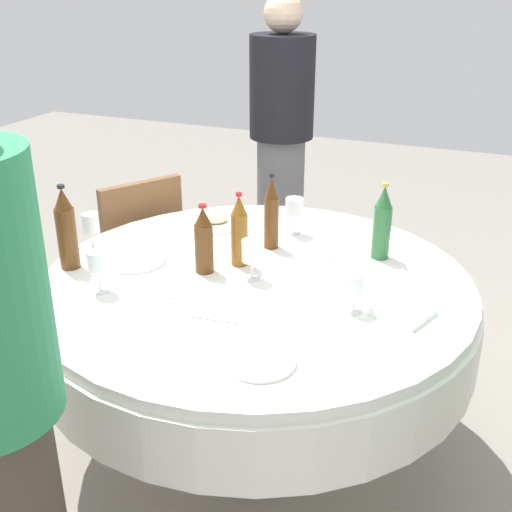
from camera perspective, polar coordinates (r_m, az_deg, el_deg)
The scene contains 21 objects.
ground_plane at distance 2.69m, azimuth 0.00°, elevation -16.24°, with size 10.00×10.00×0.00m, color gray.
dining_table at distance 2.35m, azimuth 0.00°, elevation -5.12°, with size 1.56×1.56×0.74m.
bottle_amber_west at distance 2.34m, azimuth -1.49°, elevation 2.16°, with size 0.06×0.06×0.28m.
bottle_brown_front at distance 2.48m, azimuth 1.38°, elevation 3.74°, with size 0.06×0.06×0.30m.
bottle_brown_near at distance 2.29m, azimuth -4.66°, elevation 1.33°, with size 0.07×0.07×0.26m.
bottle_green_east at distance 2.44m, azimuth 11.13°, elevation 2.83°, with size 0.07×0.07×0.29m.
bottle_brown_inner at distance 2.40m, azimuth -16.47°, elevation 2.24°, with size 0.07×0.07×0.32m.
wine_glass_east at distance 2.23m, azimuth -0.38°, elevation 0.28°, with size 0.07×0.07×0.15m.
wine_glass_inner at distance 2.20m, azimuth -13.86°, elevation -0.53°, with size 0.07×0.07×0.15m.
wine_glass_right at distance 2.57m, azimuth -14.45°, elevation 2.66°, with size 0.06×0.06×0.14m.
wine_glass_rear at distance 2.63m, azimuth 3.43°, elevation 4.31°, with size 0.07×0.07×0.15m.
wine_glass_left at distance 2.05m, azimuth 8.78°, elevation -2.58°, with size 0.06×0.06×0.13m.
plate_left at distance 2.76m, azimuth -3.67°, elevation 3.03°, with size 0.25×0.25×0.04m.
plate_far at distance 1.81m, azimuth 0.36°, elevation -9.25°, with size 0.20×0.20×0.02m.
plate_mid at distance 2.44m, azimuth -10.69°, elevation -0.34°, with size 0.23×0.23×0.02m.
spoon_front at distance 2.24m, azimuth -7.26°, elevation -2.66°, with size 0.18×0.02×0.01m, color silver.
fork_near at distance 2.45m, azimuth 6.22°, elevation -0.15°, with size 0.18×0.02×0.01m, color silver.
spoon_east at distance 2.02m, azimuth -3.71°, elevation -5.60°, with size 0.18×0.02×0.01m, color silver.
folded_napkin at distance 2.09m, azimuth 12.94°, elevation -4.82°, with size 0.16×0.16×0.02m, color white.
person_near at distance 3.52m, azimuth 2.24°, elevation 9.56°, with size 0.34×0.34×1.64m.
chair_rear at distance 3.14m, azimuth -10.64°, elevation 0.78°, with size 0.55×0.55×0.87m.
Camera 1 is at (-0.79, 1.89, 1.75)m, focal length 45.11 mm.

